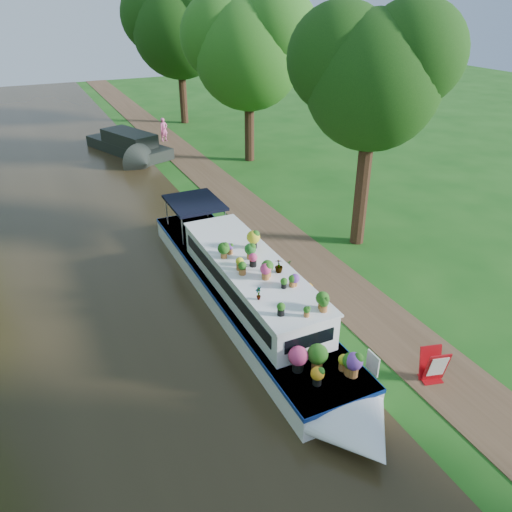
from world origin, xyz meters
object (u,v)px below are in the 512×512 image
(second_boat, at_px, (130,145))
(plant_boat, at_px, (251,291))
(sandwich_board, at_px, (433,367))
(pedestrian_pink, at_px, (164,129))

(second_boat, bearing_deg, plant_boat, -112.88)
(plant_boat, xyz_separation_m, sandwich_board, (2.99, -4.76, -0.39))
(plant_boat, relative_size, pedestrian_pink, 8.77)
(plant_boat, relative_size, sandwich_board, 14.24)
(second_boat, relative_size, sandwich_board, 8.27)
(plant_boat, bearing_deg, pedestrian_pink, 81.17)
(second_boat, bearing_deg, pedestrian_pink, 15.77)
(sandwich_board, bearing_deg, plant_boat, 136.87)
(sandwich_board, bearing_deg, second_boat, 110.70)
(plant_boat, relative_size, second_boat, 1.72)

